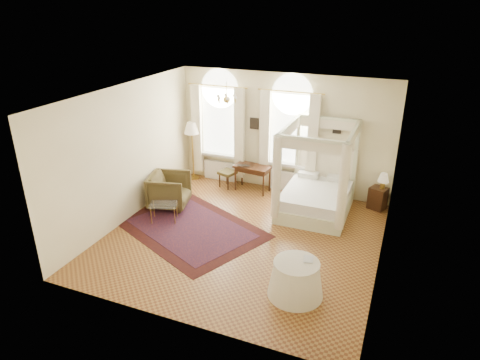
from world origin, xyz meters
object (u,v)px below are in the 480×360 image
object	(u,v)px
floor_lamp	(192,131)
side_table	(296,279)
armchair	(169,190)
nightstand	(378,198)
canopy_bed	(316,194)
stool	(227,174)
writing_desk	(253,169)
coffee_table	(164,206)

from	to	relation	value
floor_lamp	side_table	size ratio (longest dim) A/B	1.70
floor_lamp	armchair	bearing A→B (deg)	-80.78
armchair	floor_lamp	size ratio (longest dim) A/B	0.56
armchair	side_table	world-z (taller)	armchair
floor_lamp	side_table	bearing A→B (deg)	-44.25
nightstand	canopy_bed	bearing A→B (deg)	-150.16
stool	floor_lamp	distance (m)	1.65
writing_desk	armchair	size ratio (longest dim) A/B	1.07
side_table	armchair	bearing A→B (deg)	150.08
canopy_bed	coffee_table	size ratio (longest dim) A/B	2.90
canopy_bed	coffee_table	xyz separation A→B (m)	(-3.35, -1.84, -0.11)
nightstand	coffee_table	xyz separation A→B (m)	(-4.81, -2.67, 0.11)
coffee_table	side_table	size ratio (longest dim) A/B	0.76
writing_desk	coffee_table	bearing A→B (deg)	-118.98
canopy_bed	floor_lamp	bearing A→B (deg)	168.04
stool	coffee_table	bearing A→B (deg)	-104.17
canopy_bed	side_table	xyz separation A→B (m)	(0.42, -3.41, -0.17)
nightstand	writing_desk	bearing A→B (deg)	-177.12
nightstand	side_table	world-z (taller)	side_table
stool	side_table	bearing A→B (deg)	-52.11
nightstand	coffee_table	size ratio (longest dim) A/B	0.75
armchair	coffee_table	xyz separation A→B (m)	(0.28, -0.75, -0.04)
side_table	stool	bearing A→B (deg)	127.89
canopy_bed	nightstand	xyz separation A→B (m)	(1.46, 0.84, -0.23)
nightstand	armchair	size ratio (longest dim) A/B	0.59
writing_desk	canopy_bed	bearing A→B (deg)	-18.64
stool	armchair	distance (m)	1.94
nightstand	stool	world-z (taller)	nightstand
canopy_bed	armchair	size ratio (longest dim) A/B	2.30
writing_desk	armchair	xyz separation A→B (m)	(-1.67, -1.75, -0.20)
stool	coffee_table	xyz separation A→B (m)	(-0.62, -2.47, -0.00)
canopy_bed	stool	world-z (taller)	canopy_bed
canopy_bed	coffee_table	bearing A→B (deg)	-151.24
writing_desk	stool	bearing A→B (deg)	-177.37
writing_desk	armchair	distance (m)	2.42
canopy_bed	side_table	world-z (taller)	canopy_bed
stool	coffee_table	size ratio (longest dim) A/B	0.68
armchair	canopy_bed	bearing A→B (deg)	-87.43
canopy_bed	coffee_table	distance (m)	3.82
writing_desk	side_table	size ratio (longest dim) A/B	1.02
canopy_bed	writing_desk	size ratio (longest dim) A/B	2.15
canopy_bed	side_table	size ratio (longest dim) A/B	2.20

